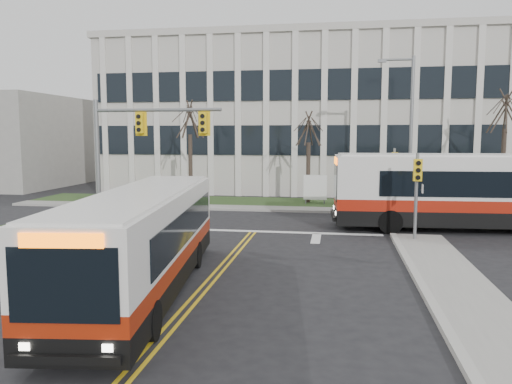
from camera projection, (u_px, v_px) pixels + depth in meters
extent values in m
plane|color=black|center=(211.00, 281.00, 15.67)|extent=(120.00, 120.00, 0.00)
cube|color=#9E9B93|center=(355.00, 211.00, 29.78)|extent=(44.00, 1.60, 0.14)
cube|color=#304B20|center=(354.00, 205.00, 32.53)|extent=(44.00, 5.00, 0.12)
cube|color=#B7B3A9|center=(351.00, 119.00, 43.63)|extent=(40.00, 16.00, 12.00)
cube|color=#9E9B93|center=(1.00, 142.00, 44.84)|extent=(12.00, 12.00, 8.00)
cylinder|color=slate|center=(98.00, 166.00, 23.54)|extent=(0.22, 0.22, 6.20)
cylinder|color=slate|center=(157.00, 110.00, 22.77)|extent=(6.00, 0.16, 0.16)
cube|color=yellow|center=(140.00, 123.00, 22.82)|extent=(0.34, 0.24, 0.92)
cube|color=yellow|center=(203.00, 123.00, 22.34)|extent=(0.34, 0.24, 0.92)
cylinder|color=slate|center=(416.00, 198.00, 21.18)|extent=(0.14, 0.14, 3.80)
cube|color=yellow|center=(418.00, 170.00, 20.85)|extent=(0.34, 0.24, 0.92)
cylinder|color=slate|center=(394.00, 180.00, 29.52)|extent=(0.14, 0.14, 3.80)
cube|color=yellow|center=(395.00, 160.00, 29.19)|extent=(0.34, 0.24, 0.92)
cylinder|color=slate|center=(411.00, 135.00, 29.75)|extent=(0.20, 0.20, 9.20)
cylinder|color=slate|center=(398.00, 60.00, 29.40)|extent=(1.80, 0.14, 0.14)
cube|color=slate|center=(382.00, 61.00, 29.54)|extent=(0.50, 0.25, 0.18)
cylinder|color=slate|center=(306.00, 198.00, 32.48)|extent=(0.08, 0.08, 1.00)
cylinder|color=slate|center=(324.00, 198.00, 32.29)|extent=(0.08, 0.08, 1.00)
cube|color=white|center=(315.00, 187.00, 32.31)|extent=(1.50, 0.12, 1.60)
cylinder|color=#42352B|center=(191.00, 168.00, 34.02)|extent=(0.28, 0.28, 4.62)
cylinder|color=#42352B|center=(308.00, 173.00, 32.98)|extent=(0.28, 0.28, 4.09)
cylinder|color=#42352B|center=(503.00, 169.00, 30.83)|extent=(0.28, 0.28, 4.95)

